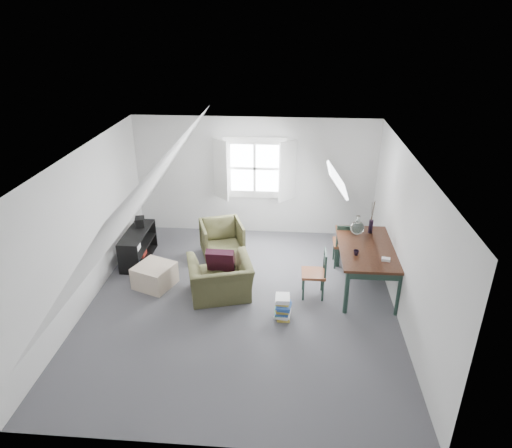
# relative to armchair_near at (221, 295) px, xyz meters

# --- Properties ---
(floor) EXTENTS (5.50, 5.50, 0.00)m
(floor) POSITION_rel_armchair_near_xyz_m (0.38, -0.20, 0.00)
(floor) COLOR #47474C
(floor) RESTS_ON ground
(ceiling) EXTENTS (5.50, 5.50, 0.00)m
(ceiling) POSITION_rel_armchair_near_xyz_m (0.38, -0.20, 2.50)
(ceiling) COLOR white
(ceiling) RESTS_ON wall_back
(wall_back) EXTENTS (5.00, 0.00, 5.00)m
(wall_back) POSITION_rel_armchair_near_xyz_m (0.38, 2.55, 1.25)
(wall_back) COLOR silver
(wall_back) RESTS_ON ground
(wall_front) EXTENTS (5.00, 0.00, 5.00)m
(wall_front) POSITION_rel_armchair_near_xyz_m (0.38, -2.95, 1.25)
(wall_front) COLOR silver
(wall_front) RESTS_ON ground
(wall_left) EXTENTS (0.00, 5.50, 5.50)m
(wall_left) POSITION_rel_armchair_near_xyz_m (-2.12, -0.20, 1.25)
(wall_left) COLOR silver
(wall_left) RESTS_ON ground
(wall_right) EXTENTS (0.00, 5.50, 5.50)m
(wall_right) POSITION_rel_armchair_near_xyz_m (2.88, -0.20, 1.25)
(wall_right) COLOR silver
(wall_right) RESTS_ON ground
(slope_left) EXTENTS (3.19, 5.50, 4.48)m
(slope_left) POSITION_rel_armchair_near_xyz_m (-1.17, -0.20, 1.78)
(slope_left) COLOR white
(slope_left) RESTS_ON wall_left
(slope_right) EXTENTS (3.19, 5.50, 4.48)m
(slope_right) POSITION_rel_armchair_near_xyz_m (1.93, -0.20, 1.78)
(slope_right) COLOR white
(slope_right) RESTS_ON wall_right
(dormer_window) EXTENTS (1.71, 0.35, 1.30)m
(dormer_window) POSITION_rel_armchair_near_xyz_m (0.38, 2.48, 1.45)
(dormer_window) COLOR white
(dormer_window) RESTS_ON wall_back
(skylight) EXTENTS (0.35, 0.75, 0.47)m
(skylight) POSITION_rel_armchair_near_xyz_m (1.93, 1.10, 1.75)
(skylight) COLOR white
(skylight) RESTS_ON slope_right
(armchair_near) EXTENTS (1.24, 1.15, 0.67)m
(armchair_near) POSITION_rel_armchair_near_xyz_m (0.00, 0.00, 0.00)
(armchair_near) COLOR #424123
(armchair_near) RESTS_ON floor
(armchair_far) EXTENTS (0.99, 1.00, 0.72)m
(armchair_far) POSITION_rel_armchair_near_xyz_m (-0.17, 1.38, 0.00)
(armchair_far) COLOR #424123
(armchair_far) RESTS_ON floor
(throw_pillow) EXTENTS (0.47, 0.29, 0.48)m
(throw_pillow) POSITION_rel_armchair_near_xyz_m (0.00, 0.15, 0.58)
(throw_pillow) COLOR #330E1D
(throw_pillow) RESTS_ON armchair_near
(ottoman) EXTENTS (0.77, 0.77, 0.40)m
(ottoman) POSITION_rel_armchair_near_xyz_m (-1.19, 0.23, 0.20)
(ottoman) COLOR tan
(ottoman) RESTS_ON floor
(dining_table) EXTENTS (0.98, 1.64, 0.82)m
(dining_table) POSITION_rel_armchair_near_xyz_m (2.47, 0.42, 0.71)
(dining_table) COLOR black
(dining_table) RESTS_ON floor
(demijohn) EXTENTS (0.25, 0.25, 0.35)m
(demijohn) POSITION_rel_armchair_near_xyz_m (2.32, 0.87, 0.96)
(demijohn) COLOR silver
(demijohn) RESTS_ON dining_table
(vase_twigs) EXTENTS (0.08, 0.08, 0.60)m
(vase_twigs) POSITION_rel_armchair_near_xyz_m (2.57, 0.97, 0.95)
(vase_twigs) COLOR black
(vase_twigs) RESTS_ON dining_table
(cup) EXTENTS (0.11, 0.11, 0.08)m
(cup) POSITION_rel_armchair_near_xyz_m (2.22, 0.12, 0.82)
(cup) COLOR black
(cup) RESTS_ON dining_table
(paper_box) EXTENTS (0.14, 0.11, 0.04)m
(paper_box) POSITION_rel_armchair_near_xyz_m (2.67, -0.03, 0.84)
(paper_box) COLOR white
(paper_box) RESTS_ON dining_table
(dining_chair_far) EXTENTS (0.42, 0.42, 0.90)m
(dining_chair_far) POSITION_rel_armchair_near_xyz_m (2.18, 1.19, 0.47)
(dining_chair_far) COLOR brown
(dining_chair_far) RESTS_ON floor
(dining_chair_near) EXTENTS (0.40, 0.40, 0.84)m
(dining_chair_near) POSITION_rel_armchair_near_xyz_m (1.59, 0.14, 0.44)
(dining_chair_near) COLOR brown
(dining_chair_near) RESTS_ON floor
(media_shelf) EXTENTS (0.39, 1.17, 0.60)m
(media_shelf) POSITION_rel_armchair_near_xyz_m (-1.76, 1.07, 0.27)
(media_shelf) COLOR black
(media_shelf) RESTS_ON floor
(electronics_box) EXTENTS (0.22, 0.27, 0.19)m
(electronics_box) POSITION_rel_armchair_near_xyz_m (-1.76, 1.36, 0.68)
(electronics_box) COLOR black
(electronics_box) RESTS_ON media_shelf
(magazine_stack) EXTENTS (0.28, 0.34, 0.38)m
(magazine_stack) POSITION_rel_armchair_near_xyz_m (1.07, -0.53, 0.19)
(magazine_stack) COLOR #B29933
(magazine_stack) RESTS_ON floor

